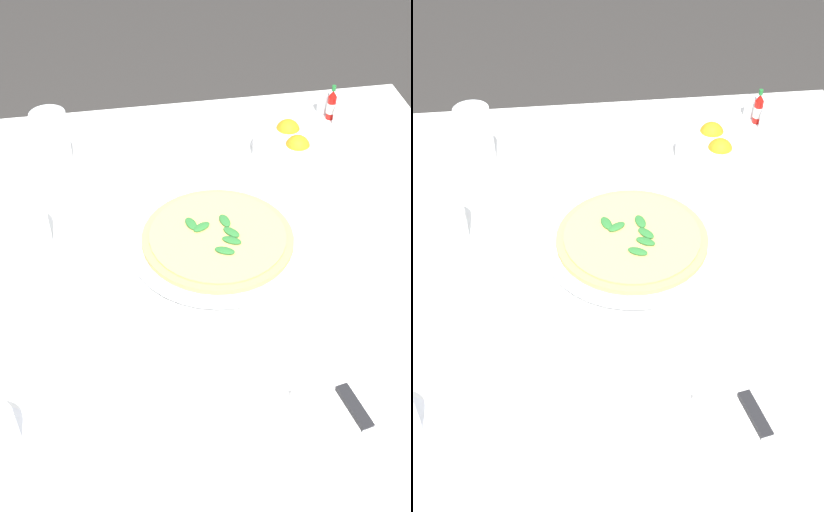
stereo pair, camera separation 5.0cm
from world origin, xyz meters
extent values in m
plane|color=#33302D|center=(0.00, 0.00, 0.00)|extent=(8.00, 8.00, 0.00)
cube|color=white|center=(0.00, 0.00, 0.73)|extent=(1.20, 1.20, 0.02)
cube|color=white|center=(-0.59, 0.00, 0.58)|extent=(0.01, 1.20, 0.28)
cylinder|color=brown|center=(-0.50, 0.50, 0.36)|extent=(0.06, 0.06, 0.72)
cylinder|color=white|center=(-0.08, 0.06, 0.74)|extent=(0.19, 0.19, 0.01)
cylinder|color=white|center=(-0.08, 0.06, 0.75)|extent=(0.32, 0.32, 0.01)
cylinder|color=#DBAD60|center=(-0.08, 0.06, 0.76)|extent=(0.27, 0.27, 0.01)
cylinder|color=#EAC66B|center=(-0.08, 0.06, 0.77)|extent=(0.25, 0.25, 0.00)
ellipsoid|color=#2D7533|center=(-0.03, 0.06, 0.77)|extent=(0.03, 0.04, 0.01)
ellipsoid|color=#2D7533|center=(-0.11, 0.02, 0.77)|extent=(0.04, 0.03, 0.01)
ellipsoid|color=#2D7533|center=(-0.08, 0.08, 0.77)|extent=(0.04, 0.04, 0.01)
ellipsoid|color=#2D7533|center=(-0.10, 0.03, 0.77)|extent=(0.03, 0.04, 0.01)
ellipsoid|color=#2D7533|center=(-0.06, 0.08, 0.77)|extent=(0.03, 0.04, 0.01)
ellipsoid|color=#2D7533|center=(-0.11, 0.08, 0.77)|extent=(0.04, 0.02, 0.01)
cylinder|color=white|center=(-0.38, -0.23, 0.80)|extent=(0.07, 0.07, 0.13)
cylinder|color=silver|center=(-0.38, -0.23, 0.77)|extent=(0.06, 0.06, 0.07)
cylinder|color=white|center=(-0.13, -0.27, 0.79)|extent=(0.07, 0.07, 0.12)
cylinder|color=silver|center=(-0.13, -0.27, 0.77)|extent=(0.06, 0.06, 0.08)
cube|color=white|center=(0.35, 0.19, 0.75)|extent=(0.24, 0.18, 0.02)
cube|color=silver|center=(0.40, 0.20, 0.76)|extent=(0.12, 0.04, 0.01)
cube|color=black|center=(0.31, 0.18, 0.76)|extent=(0.08, 0.03, 0.01)
cylinder|color=white|center=(-0.35, 0.26, 0.76)|extent=(0.15, 0.15, 0.04)
sphere|color=orange|center=(-0.31, 0.27, 0.77)|extent=(0.05, 0.05, 0.05)
sphere|color=orange|center=(-0.38, 0.27, 0.77)|extent=(0.05, 0.05, 0.05)
cylinder|color=#B7140F|center=(-0.47, 0.40, 0.76)|extent=(0.02, 0.02, 0.05)
cylinder|color=white|center=(-0.47, 0.40, 0.76)|extent=(0.02, 0.02, 0.02)
cone|color=#B7140F|center=(-0.47, 0.40, 0.80)|extent=(0.02, 0.02, 0.02)
cylinder|color=#1E722D|center=(-0.47, 0.40, 0.81)|extent=(0.01, 0.01, 0.01)
cylinder|color=white|center=(-0.44, 0.41, 0.76)|extent=(0.03, 0.03, 0.04)
cylinder|color=white|center=(-0.44, 0.41, 0.75)|extent=(0.02, 0.02, 0.03)
sphere|color=silver|center=(-0.44, 0.41, 0.78)|extent=(0.02, 0.02, 0.02)
cylinder|color=white|center=(-0.50, 0.39, 0.76)|extent=(0.03, 0.03, 0.04)
cylinder|color=#38332D|center=(-0.50, 0.39, 0.75)|extent=(0.02, 0.02, 0.03)
sphere|color=silver|center=(-0.50, 0.39, 0.78)|extent=(0.02, 0.02, 0.02)
camera|label=1|loc=(0.79, -0.12, 1.55)|focal=46.36mm
camera|label=2|loc=(0.80, -0.07, 1.55)|focal=46.36mm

